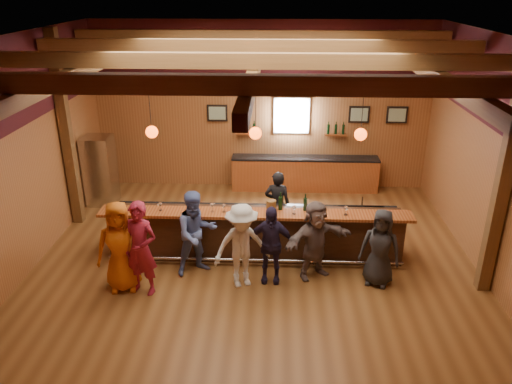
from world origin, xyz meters
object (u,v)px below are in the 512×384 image
(customer_white, at_px, (242,246))
(back_bar_cabinet, at_px, (305,173))
(customer_brown, at_px, (315,240))
(customer_denim, at_px, (196,233))
(customer_dark, at_px, (380,248))
(stainless_fridge, at_px, (100,170))
(bar_counter, at_px, (256,231))
(ice_bucket, at_px, (271,205))
(customer_orange, at_px, (120,247))
(bartender, at_px, (277,205))
(customer_redvest, at_px, (141,249))
(bottle_a, at_px, (280,203))
(customer_navy, at_px, (270,244))

(customer_white, bearing_deg, back_bar_cabinet, 52.76)
(back_bar_cabinet, height_order, customer_brown, customer_brown)
(customer_denim, height_order, customer_dark, customer_denim)
(back_bar_cabinet, relative_size, stainless_fridge, 2.22)
(back_bar_cabinet, distance_m, stainless_fridge, 5.43)
(back_bar_cabinet, bearing_deg, customer_brown, -90.24)
(bar_counter, distance_m, customer_dark, 2.61)
(customer_denim, xyz_separation_m, ice_bucket, (1.44, 0.59, 0.35))
(bar_counter, xyz_separation_m, customer_dark, (2.37, -1.06, 0.25))
(stainless_fridge, relative_size, customer_orange, 1.02)
(stainless_fridge, xyz_separation_m, customer_denim, (2.98, -3.25, -0.03))
(back_bar_cabinet, distance_m, bartender, 2.92)
(stainless_fridge, relative_size, customer_redvest, 0.99)
(bottle_a, bearing_deg, back_bar_cabinet, 79.51)
(stainless_fridge, height_order, customer_brown, stainless_fridge)
(customer_navy, xyz_separation_m, ice_bucket, (0.00, 0.85, 0.43))
(back_bar_cabinet, distance_m, customer_redvest, 6.05)
(customer_white, bearing_deg, bar_counter, 58.85)
(bar_counter, bearing_deg, bartender, 60.35)
(customer_white, height_order, bottle_a, customer_white)
(stainless_fridge, xyz_separation_m, customer_dark, (6.48, -3.51, -0.13))
(customer_redvest, bearing_deg, customer_white, 25.56)
(customer_navy, distance_m, ice_bucket, 0.95)
(bar_counter, height_order, customer_denim, customer_denim)
(customer_dark, bearing_deg, bar_counter, 175.83)
(customer_white, bearing_deg, ice_bucket, 41.80)
(bar_counter, distance_m, stainless_fridge, 4.81)
(customer_navy, xyz_separation_m, bartender, (0.13, 1.81, 0.00))
(stainless_fridge, height_order, customer_dark, stainless_fridge)
(bar_counter, height_order, customer_white, customer_white)
(stainless_fridge, distance_m, customer_dark, 7.38)
(customer_denim, relative_size, ice_bucket, 8.17)
(bartender, distance_m, ice_bucket, 1.07)
(bar_counter, xyz_separation_m, stainless_fridge, (-4.12, 2.45, 0.38))
(customer_redvest, height_order, customer_dark, customer_redvest)
(customer_redvest, relative_size, customer_dark, 1.18)
(bartender, height_order, bottle_a, bartender)
(customer_redvest, relative_size, bottle_a, 4.88)
(customer_redvest, bearing_deg, back_bar_cabinet, 73.94)
(customer_denim, relative_size, bartender, 1.10)
(bottle_a, bearing_deg, stainless_fridge, 150.38)
(customer_brown, bearing_deg, customer_white, 165.20)
(bartender, relative_size, ice_bucket, 7.44)
(customer_denim, relative_size, customer_white, 1.03)
(bottle_a, bearing_deg, customer_white, -123.88)
(bar_counter, xyz_separation_m, customer_redvest, (-2.04, -1.53, 0.39))
(stainless_fridge, xyz_separation_m, customer_navy, (4.42, -3.50, -0.11))
(customer_orange, height_order, customer_white, customer_orange)
(customer_white, height_order, ice_bucket, customer_white)
(customer_white, relative_size, customer_navy, 1.07)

